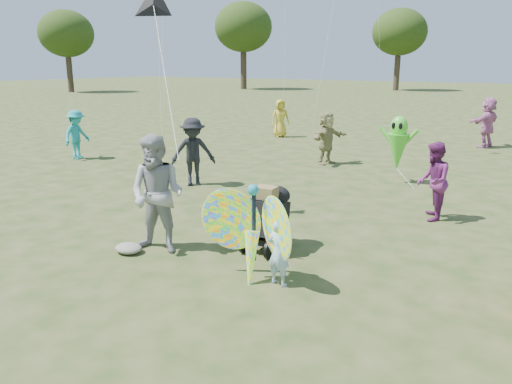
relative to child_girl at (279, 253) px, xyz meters
The scene contains 14 objects.
ground 1.15m from the child_girl, 124.59° to the right, with size 160.00×160.00×0.00m, color #51592B.
child_girl is the anchor object (origin of this frame).
adult_man 2.37m from the child_girl, behind, with size 0.94×0.74×1.94m, color #9C9CA1.
grey_bag 2.74m from the child_girl, behind, with size 0.48×0.39×0.15m, color gray.
crowd_b 6.23m from the child_girl, 140.66° to the left, with size 1.11×0.64×1.71m, color black.
crowd_d 8.90m from the child_girl, 110.80° to the left, with size 1.49×0.47×1.60m, color #968E5C.
crowd_e 4.40m from the child_girl, 76.69° to the left, with size 0.76×0.59×1.56m, color #6C2462.
crowd_g 14.46m from the child_girl, 120.05° to the left, with size 0.76×0.50×1.57m, color gold.
crowd_i 11.32m from the child_girl, 155.48° to the left, with size 1.02×0.59×1.58m, color teal.
crowd_j 14.39m from the child_girl, 88.22° to the left, with size 1.70×0.54×1.84m, color #C36FA9.
jogging_stroller 1.44m from the child_girl, 126.90° to the left, with size 0.56×1.08×1.09m.
butterfly_kite 0.46m from the child_girl, behind, with size 1.74×0.75×1.61m.
delta_kite_rig 5.35m from the child_girl, 156.60° to the left, with size 2.21×1.76×2.93m.
alien_kite 7.03m from the child_girl, 94.58° to the left, with size 1.12×0.69×1.74m.
Camera 1 is at (3.84, -4.77, 3.04)m, focal length 35.00 mm.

